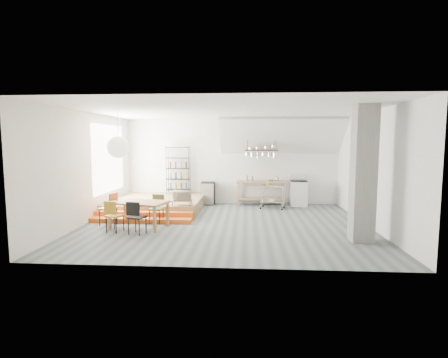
# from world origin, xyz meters

# --- Properties ---
(floor) EXTENTS (8.00, 8.00, 0.00)m
(floor) POSITION_xyz_m (0.00, 0.00, 0.00)
(floor) COLOR #505A5D
(floor) RESTS_ON ground
(wall_back) EXTENTS (8.00, 0.04, 3.20)m
(wall_back) POSITION_xyz_m (0.00, 3.50, 1.60)
(wall_back) COLOR silver
(wall_back) RESTS_ON ground
(wall_left) EXTENTS (0.04, 7.00, 3.20)m
(wall_left) POSITION_xyz_m (-4.00, 0.00, 1.60)
(wall_left) COLOR silver
(wall_left) RESTS_ON ground
(wall_right) EXTENTS (0.04, 7.00, 3.20)m
(wall_right) POSITION_xyz_m (4.00, 0.00, 1.60)
(wall_right) COLOR silver
(wall_right) RESTS_ON ground
(ceiling) EXTENTS (8.00, 7.00, 0.02)m
(ceiling) POSITION_xyz_m (0.00, 0.00, 3.20)
(ceiling) COLOR white
(ceiling) RESTS_ON wall_back
(slope_ceiling) EXTENTS (4.40, 1.44, 1.32)m
(slope_ceiling) POSITION_xyz_m (1.80, 2.90, 2.55)
(slope_ceiling) COLOR white
(slope_ceiling) RESTS_ON wall_back
(window_pane) EXTENTS (0.02, 2.50, 2.20)m
(window_pane) POSITION_xyz_m (-3.98, 1.50, 1.80)
(window_pane) COLOR white
(window_pane) RESTS_ON wall_left
(platform) EXTENTS (3.00, 3.00, 0.40)m
(platform) POSITION_xyz_m (-2.50, 2.00, 0.20)
(platform) COLOR #96704B
(platform) RESTS_ON ground
(step_lower) EXTENTS (3.00, 0.35, 0.13)m
(step_lower) POSITION_xyz_m (-2.50, 0.05, 0.07)
(step_lower) COLOR #D65C19
(step_lower) RESTS_ON ground
(step_upper) EXTENTS (3.00, 0.35, 0.27)m
(step_upper) POSITION_xyz_m (-2.50, 0.40, 0.13)
(step_upper) COLOR #D65C19
(step_upper) RESTS_ON ground
(concrete_column) EXTENTS (0.50, 0.50, 3.20)m
(concrete_column) POSITION_xyz_m (3.30, -1.50, 1.60)
(concrete_column) COLOR slate
(concrete_column) RESTS_ON ground
(kitchen_counter) EXTENTS (1.80, 0.60, 0.91)m
(kitchen_counter) POSITION_xyz_m (1.10, 3.15, 0.63)
(kitchen_counter) COLOR #96704B
(kitchen_counter) RESTS_ON ground
(stove) EXTENTS (0.60, 0.60, 1.18)m
(stove) POSITION_xyz_m (2.50, 3.16, 0.48)
(stove) COLOR white
(stove) RESTS_ON ground
(pot_rack) EXTENTS (1.20, 0.50, 1.43)m
(pot_rack) POSITION_xyz_m (1.13, 2.92, 1.98)
(pot_rack) COLOR #422D1A
(pot_rack) RESTS_ON ceiling
(wire_shelving) EXTENTS (0.88, 0.38, 1.80)m
(wire_shelving) POSITION_xyz_m (-2.00, 3.20, 1.33)
(wire_shelving) COLOR black
(wire_shelving) RESTS_ON platform
(microwave_shelf) EXTENTS (0.60, 0.40, 0.16)m
(microwave_shelf) POSITION_xyz_m (-1.40, 0.75, 0.55)
(microwave_shelf) COLOR #96704B
(microwave_shelf) RESTS_ON platform
(paper_lantern) EXTENTS (0.60, 0.60, 0.60)m
(paper_lantern) POSITION_xyz_m (-2.94, -0.39, 2.20)
(paper_lantern) COLOR white
(paper_lantern) RESTS_ON ceiling
(dining_table) EXTENTS (1.70, 1.21, 0.73)m
(dining_table) POSITION_xyz_m (-2.36, -0.54, 0.65)
(dining_table) COLOR olive
(dining_table) RESTS_ON ground
(chair_mustard) EXTENTS (0.48, 0.48, 0.84)m
(chair_mustard) POSITION_xyz_m (-2.86, -1.12, 0.50)
(chair_mustard) COLOR #B3881E
(chair_mustard) RESTS_ON ground
(chair_black) EXTENTS (0.48, 0.48, 0.86)m
(chair_black) POSITION_xyz_m (-2.21, -1.29, 0.51)
(chair_black) COLOR black
(chair_black) RESTS_ON ground
(chair_olive) EXTENTS (0.42, 0.42, 0.82)m
(chair_olive) POSITION_xyz_m (-2.01, 0.08, 0.49)
(chair_olive) COLOR brown
(chair_olive) RESTS_ON ground
(chair_red) EXTENTS (0.49, 0.49, 0.92)m
(chair_red) POSITION_xyz_m (-3.26, -0.30, 0.55)
(chair_red) COLOR #C74E1C
(chair_red) RESTS_ON ground
(rolling_cart) EXTENTS (0.91, 0.66, 0.81)m
(rolling_cart) POSITION_xyz_m (1.49, 2.45, 0.53)
(rolling_cart) COLOR silver
(rolling_cart) RESTS_ON ground
(mini_fridge) EXTENTS (0.50, 0.50, 0.84)m
(mini_fridge) POSITION_xyz_m (-0.87, 3.20, 0.42)
(mini_fridge) COLOR black
(mini_fridge) RESTS_ON ground
(microwave) EXTENTS (0.54, 0.38, 0.29)m
(microwave) POSITION_xyz_m (-1.40, 0.75, 0.71)
(microwave) COLOR beige
(microwave) RESTS_ON microwave_shelf
(bowl) EXTENTS (0.24, 0.24, 0.05)m
(bowl) POSITION_xyz_m (1.48, 3.10, 0.94)
(bowl) COLOR silver
(bowl) RESTS_ON kitchen_counter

